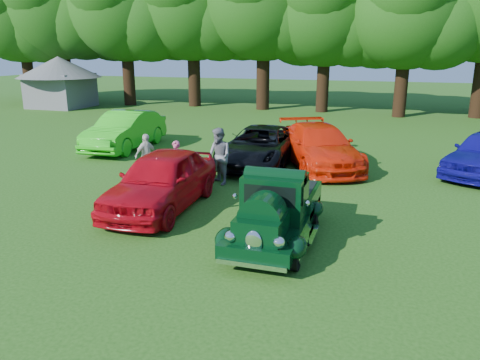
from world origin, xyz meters
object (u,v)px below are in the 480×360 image
(back_car_black, at_px, (260,146))
(spectator_white, at_px, (146,156))
(back_car_orange, at_px, (319,146))
(spectator_grey, at_px, (219,156))
(spectator_pink, at_px, (177,163))
(back_car_lime, at_px, (125,131))
(gazebo, at_px, (60,76))
(red_convertible, at_px, (162,180))
(hero_pickup, at_px, (276,211))

(back_car_black, distance_m, spectator_white, 4.54)
(back_car_orange, height_order, spectator_grey, spectator_grey)
(back_car_black, height_order, spectator_pink, back_car_black)
(back_car_lime, xyz_separation_m, spectator_grey, (6.12, -4.15, 0.11))
(back_car_black, xyz_separation_m, gazebo, (-19.96, 13.64, 1.64))
(back_car_black, height_order, back_car_orange, back_car_orange)
(back_car_black, bearing_deg, spectator_white, -138.95)
(red_convertible, relative_size, back_car_lime, 0.95)
(back_car_black, bearing_deg, gazebo, 145.99)
(spectator_white, bearing_deg, back_car_lime, 64.52)
(hero_pickup, relative_size, red_convertible, 0.87)
(hero_pickup, distance_m, red_convertible, 3.92)
(red_convertible, distance_m, back_car_black, 6.06)
(back_car_lime, height_order, back_car_black, back_car_lime)
(hero_pickup, relative_size, back_car_lime, 0.83)
(red_convertible, height_order, spectator_white, red_convertible)
(spectator_pink, relative_size, gazebo, 0.23)
(spectator_pink, xyz_separation_m, spectator_grey, (1.39, 0.40, 0.22))
(spectator_grey, relative_size, gazebo, 0.30)
(back_car_black, xyz_separation_m, back_car_orange, (2.25, 0.45, 0.05))
(spectator_white, relative_size, gazebo, 0.25)
(hero_pickup, relative_size, back_car_orange, 0.77)
(red_convertible, relative_size, back_car_black, 0.91)
(red_convertible, xyz_separation_m, back_car_black, (1.34, 5.91, -0.09))
(back_car_orange, distance_m, spectator_pink, 5.78)
(spectator_pink, distance_m, spectator_white, 1.50)
(red_convertible, relative_size, spectator_white, 3.15)
(back_car_orange, bearing_deg, back_car_black, 165.03)
(spectator_grey, distance_m, gazebo, 25.57)
(red_convertible, height_order, back_car_black, red_convertible)
(back_car_black, xyz_separation_m, spectator_grey, (-0.63, -3.05, 0.21))
(red_convertible, bearing_deg, spectator_pink, 103.68)
(back_car_lime, bearing_deg, spectator_pink, -46.46)
(back_car_lime, xyz_separation_m, spectator_white, (3.30, -4.07, -0.07))
(gazebo, bearing_deg, spectator_pink, -43.62)
(spectator_grey, bearing_deg, hero_pickup, -14.76)
(hero_pickup, bearing_deg, spectator_grey, 125.77)
(gazebo, bearing_deg, spectator_grey, -40.81)
(spectator_grey, distance_m, spectator_white, 2.82)
(back_car_black, relative_size, spectator_pink, 3.66)
(spectator_grey, relative_size, spectator_white, 1.23)
(hero_pickup, xyz_separation_m, gazebo, (-22.32, 20.84, 1.67))
(back_car_lime, height_order, spectator_white, back_car_lime)
(spectator_white, bearing_deg, back_car_black, -23.84)
(hero_pickup, height_order, spectator_white, hero_pickup)
(hero_pickup, height_order, back_car_orange, hero_pickup)
(hero_pickup, height_order, back_car_lime, back_car_lime)
(back_car_lime, bearing_deg, back_car_orange, -6.70)
(back_car_lime, xyz_separation_m, back_car_black, (6.75, -1.11, -0.10))
(red_convertible, bearing_deg, back_car_black, 75.41)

